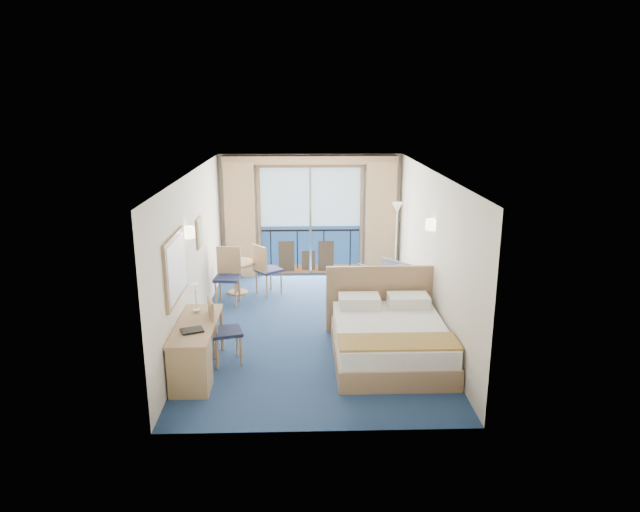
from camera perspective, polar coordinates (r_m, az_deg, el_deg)
The scene contains 22 objects.
floor at distance 10.04m, azimuth -0.65°, elevation -7.10°, with size 6.50×6.50×0.00m, color navy.
room_walls at distance 9.50m, azimuth -0.68°, elevation 2.86°, with size 4.04×6.54×2.72m.
balcony_door at distance 12.78m, azimuth -0.99°, elevation 3.22°, with size 2.36×0.03×2.52m.
curtain_left at distance 12.68m, azimuth -7.98°, elevation 3.58°, with size 0.65×0.22×2.55m, color tan.
curtain_right at distance 12.72m, azimuth 6.06°, elevation 3.68°, with size 0.65×0.22×2.55m, color tan.
pelmet at distance 12.44m, azimuth -0.98°, elevation 9.58°, with size 3.80×0.25×0.18m, color #AC7C5D.
mirror at distance 8.30m, azimuth -14.20°, elevation -1.11°, with size 0.05×1.25×0.95m.
wall_print at distance 10.14m, azimuth -11.95°, elevation 2.29°, with size 0.04×0.42×0.52m.
sconce_left at distance 9.07m, azimuth -12.96°, elevation 2.32°, with size 0.18×0.18×0.18m, color #FFEDB2.
sconce_right at distance 9.57m, azimuth 11.04°, elevation 3.11°, with size 0.18×0.18×0.18m, color #FFEDB2.
bed at distance 8.87m, azimuth 6.94°, elevation -8.08°, with size 1.85×2.20×1.16m.
nightstand at distance 10.20m, azimuth 9.43°, elevation -5.35°, with size 0.40×0.38×0.53m, color #A17E55.
phone at distance 10.06m, azimuth 9.59°, elevation -3.79°, with size 0.20×0.15×0.09m, color white.
armchair at distance 11.48m, azimuth 6.39°, elevation -2.37°, with size 0.76×0.78×0.71m, color #4F5560.
floor_lamp at distance 12.07m, azimuth 7.69°, elevation 3.31°, with size 0.24×0.24×1.77m.
desk at distance 8.10m, azimuth -12.72°, elevation -9.98°, with size 0.56×1.62×0.76m.
desk_chair at distance 8.64m, azimuth -9.97°, elevation -7.01°, with size 0.55×0.55×1.03m.
folder at distance 8.10m, azimuth -12.68°, elevation -7.26°, with size 0.30×0.22×0.03m, color black.
desk_lamp at distance 8.69m, azimuth -12.35°, elevation -3.52°, with size 0.11×0.11×0.43m.
round_table at distance 11.70m, azimuth -8.28°, elevation -1.34°, with size 0.74×0.74×0.66m.
table_chair_a at distance 11.53m, azimuth -5.55°, elevation -1.07°, with size 0.64×0.64×1.04m.
table_chair_b at distance 11.16m, azimuth -9.19°, elevation -1.60°, with size 0.50×0.51×1.09m.
Camera 1 is at (-0.18, -9.27, 3.84)m, focal length 32.00 mm.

